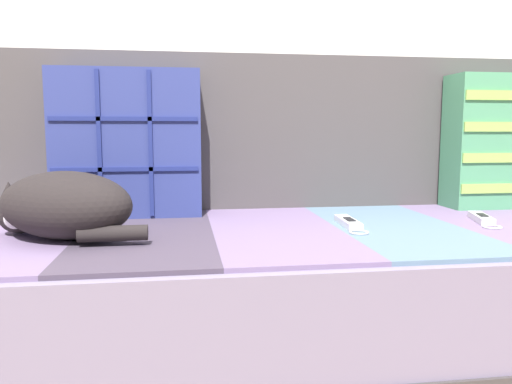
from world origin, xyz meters
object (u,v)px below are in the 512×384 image
Objects in this scene: couch at (330,298)px; game_remote_near at (349,223)px; throw_pillow_quilted at (128,144)px; sleeping_cat at (61,206)px; game_remote_far at (482,219)px; throw_pillow_striped at (509,142)px.

couch is 10.09× the size of game_remote_near.
game_remote_near is at bearing -23.72° from throw_pillow_quilted.
game_remote_near is at bearing 3.54° from sleeping_cat.
sleeping_cat is 1.93× the size of game_remote_near.
couch is at bearing 132.38° from game_remote_near.
game_remote_far is (0.39, 0.01, -0.00)m from game_remote_near.
throw_pillow_quilted is at bearing 158.39° from couch.
throw_pillow_quilted is (-0.55, 0.22, 0.42)m from couch.
game_remote_near is (-0.63, -0.26, -0.21)m from throw_pillow_striped.
throw_pillow_striped is 0.41m from game_remote_far.
couch is at bearing -21.61° from throw_pillow_quilted.
game_remote_near reaches higher than couch.
couch is at bearing 175.86° from game_remote_far.
throw_pillow_striped is 2.22× the size of game_remote_far.
sleeping_cat is (-0.68, -0.08, 0.28)m from couch.
throw_pillow_striped reaches higher than game_remote_near.
game_remote_far reaches higher than couch.
sleeping_cat reaches higher than couch.
throw_pillow_striped is (0.67, 0.22, 0.42)m from couch.
throw_pillow_quilted is 1.08× the size of sleeping_cat.
throw_pillow_quilted is 1.22m from throw_pillow_striped.
sleeping_cat reaches higher than game_remote_near.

